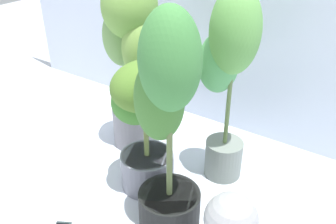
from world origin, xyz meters
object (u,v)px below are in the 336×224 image
(potted_plant_front_right, at_px, (167,120))
(potted_plant_back_right, at_px, (228,68))
(potted_plant_back_left, at_px, (132,49))
(potted_plant_center, at_px, (143,118))
(floor_fan, at_px, (230,224))

(potted_plant_front_right, bearing_deg, potted_plant_back_right, 86.08)
(potted_plant_back_left, xyz_separation_m, potted_plant_center, (0.27, -0.27, -0.20))
(potted_plant_back_left, distance_m, potted_plant_center, 0.43)
(potted_plant_center, relative_size, potted_plant_front_right, 0.69)
(potted_plant_center, xyz_separation_m, floor_fan, (0.57, -0.23, -0.14))
(potted_plant_back_right, distance_m, potted_plant_front_right, 0.45)
(potted_plant_back_left, distance_m, floor_fan, 1.04)
(potted_plant_back_right, height_order, potted_plant_back_left, potted_plant_back_left)
(potted_plant_back_left, xyz_separation_m, potted_plant_front_right, (0.51, -0.43, -0.05))
(potted_plant_back_right, height_order, potted_plant_front_right, same)
(potted_plant_front_right, relative_size, floor_fan, 2.66)
(potted_plant_back_left, bearing_deg, potted_plant_back_right, 2.59)
(potted_plant_back_right, bearing_deg, floor_fan, -60.46)
(potted_plant_front_right, height_order, floor_fan, potted_plant_front_right)
(floor_fan, bearing_deg, potted_plant_front_right, -45.41)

